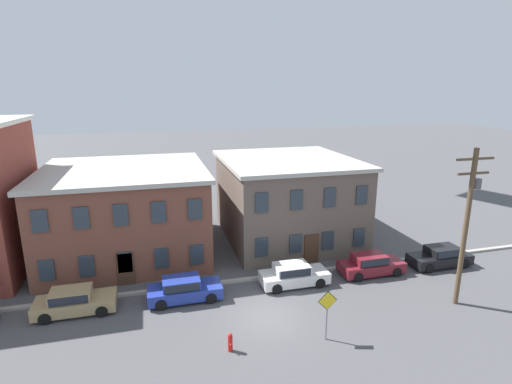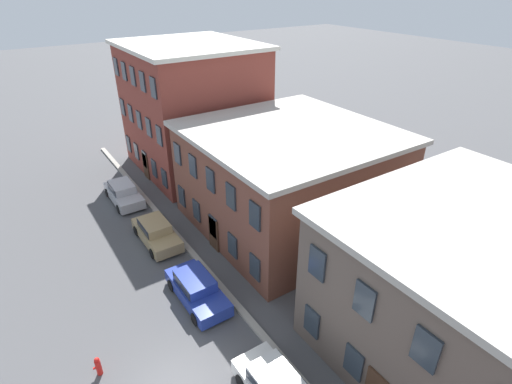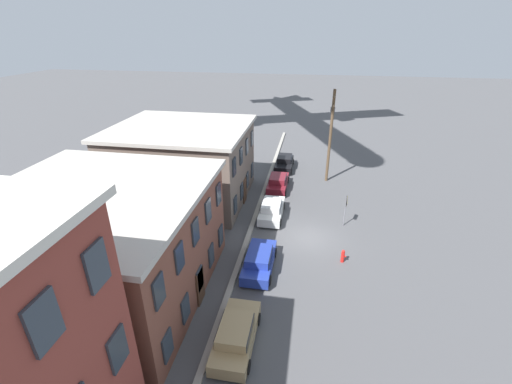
# 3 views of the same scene
# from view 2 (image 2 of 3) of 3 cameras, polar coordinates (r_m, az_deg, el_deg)

# --- Properties ---
(kerb_strip) EXTENTS (56.00, 0.36, 0.16)m
(kerb_strip) POSITION_cam_2_polar(r_m,az_deg,el_deg) (19.81, 1.58, -20.47)
(kerb_strip) COLOR #9E998E
(kerb_strip) RESTS_ON ground_plane
(apartment_corner) EXTENTS (10.89, 9.72, 10.42)m
(apartment_corner) POSITION_cam_2_polar(r_m,az_deg,el_deg) (34.50, -8.98, 11.75)
(apartment_corner) COLOR brown
(apartment_corner) RESTS_ON ground_plane
(apartment_midblock) EXTENTS (11.95, 11.71, 6.66)m
(apartment_midblock) POSITION_cam_2_polar(r_m,az_deg,el_deg) (26.22, 4.62, 2.02)
(apartment_midblock) COLOR brown
(apartment_midblock) RESTS_ON ground_plane
(apartment_far) EXTENTS (10.55, 11.63, 6.81)m
(apartment_far) POSITION_cam_2_polar(r_m,az_deg,el_deg) (19.48, 28.96, -12.33)
(apartment_far) COLOR #66564C
(apartment_far) RESTS_ON ground_plane
(car_silver) EXTENTS (4.40, 1.92, 1.43)m
(car_silver) POSITION_cam_2_polar(r_m,az_deg,el_deg) (31.42, -18.43, -0.03)
(car_silver) COLOR #B7B7BC
(car_silver) RESTS_ON ground_plane
(car_tan) EXTENTS (4.40, 1.92, 1.43)m
(car_tan) POSITION_cam_2_polar(r_m,az_deg,el_deg) (26.17, -14.09, -5.46)
(car_tan) COLOR tan
(car_tan) RESTS_ON ground_plane
(car_blue) EXTENTS (4.40, 1.92, 1.43)m
(car_blue) POSITION_cam_2_polar(r_m,az_deg,el_deg) (21.52, -8.48, -13.39)
(car_blue) COLOR #233899
(car_blue) RESTS_ON ground_plane
(fire_hydrant) EXTENTS (0.24, 0.34, 0.96)m
(fire_hydrant) POSITION_cam_2_polar(r_m,az_deg,el_deg) (19.60, -21.62, -22.09)
(fire_hydrant) COLOR red
(fire_hydrant) RESTS_ON ground_plane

